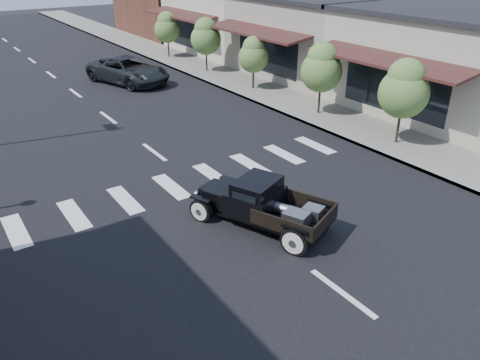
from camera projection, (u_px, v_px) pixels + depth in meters
ground at (263, 234)px, 12.89m from camera, size 120.00×120.00×0.00m
road at (87, 102)px, 23.97m from camera, size 14.00×80.00×0.02m
road_markings at (125, 130)px, 20.28m from camera, size 12.00×60.00×0.06m
sidewalk_right at (226, 78)px, 28.25m from camera, size 3.00×80.00×0.15m
storefront_near at (463, 61)px, 22.45m from camera, size 10.00×9.00×4.50m
storefront_mid at (331, 35)px, 29.10m from camera, size 10.00×9.00×4.50m
storefront_far at (247, 19)px, 35.75m from camera, size 10.00×9.00×4.50m
small_tree_a at (402, 103)px, 17.96m from camera, size 1.92×1.92×3.19m
small_tree_b at (321, 80)px, 21.31m from camera, size 1.87×1.87×3.12m
small_tree_c at (253, 64)px, 25.27m from camera, size 1.62×1.62×2.69m
small_tree_d at (206, 46)px, 28.87m from camera, size 1.87×1.87×3.11m
small_tree_e at (168, 35)px, 32.80m from camera, size 1.78×1.78×2.96m
hotrod_pickup at (262, 203)px, 13.02m from camera, size 3.35×4.51×1.42m
second_car at (128, 71)px, 27.05m from camera, size 3.96×5.83×1.48m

